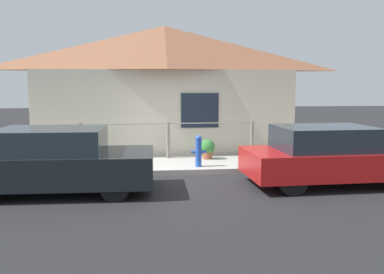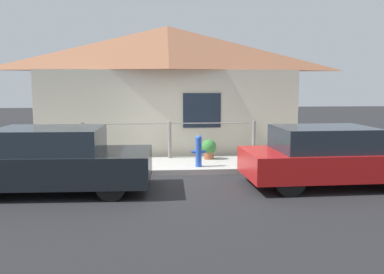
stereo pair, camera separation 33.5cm
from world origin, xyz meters
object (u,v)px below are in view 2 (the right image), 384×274
object	(u,v)px
potted_plant_corner	(285,149)
potted_plant_by_fence	(101,151)
fire_hydrant	(199,150)
car_left	(56,160)
car_right	(327,156)
potted_plant_near_hydrant	(209,148)

from	to	relation	value
potted_plant_corner	potted_plant_by_fence	bearing A→B (deg)	179.39
fire_hydrant	potted_plant_corner	size ratio (longest dim) A/B	1.53
car_left	potted_plant_by_fence	world-z (taller)	car_left
fire_hydrant	car_left	bearing A→B (deg)	-151.12
fire_hydrant	potted_plant_by_fence	size ratio (longest dim) A/B	1.59
car_left	fire_hydrant	size ratio (longest dim) A/B	4.79
car_left	car_right	distance (m)	5.74
car_left	potted_plant_by_fence	bearing A→B (deg)	79.94
car_left	potted_plant_corner	xyz separation A→B (m)	(5.62, 2.64, -0.25)
potted_plant_corner	car_left	bearing A→B (deg)	-154.81
car_left	potted_plant_by_fence	xyz separation A→B (m)	(0.56, 2.70, -0.25)
potted_plant_near_hydrant	potted_plant_by_fence	distance (m)	2.94
car_right	potted_plant_by_fence	bearing A→B (deg)	150.76
car_left	potted_plant_corner	world-z (taller)	car_left
car_left	car_right	bearing A→B (deg)	1.73
fire_hydrant	potted_plant_corner	world-z (taller)	fire_hydrant
car_right	potted_plant_corner	bearing A→B (deg)	90.75
car_left	fire_hydrant	distance (m)	3.55
potted_plant_near_hydrant	potted_plant_by_fence	xyz separation A→B (m)	(-2.94, -0.07, -0.03)
potted_plant_near_hydrant	potted_plant_corner	world-z (taller)	potted_plant_near_hydrant
potted_plant_near_hydrant	potted_plant_by_fence	bearing A→B (deg)	-178.56
fire_hydrant	car_right	bearing A→B (deg)	-33.15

